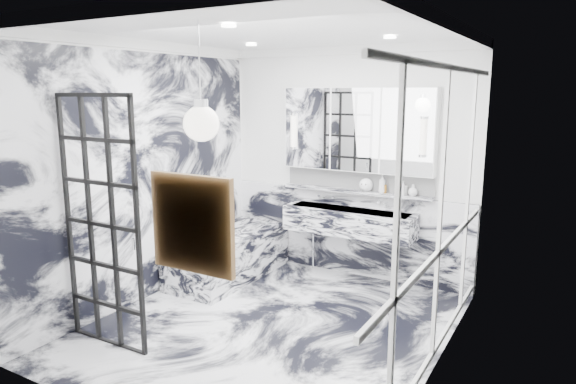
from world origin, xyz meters
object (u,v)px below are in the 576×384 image
Objects in this scene: mirror_cabinet at (357,130)px; bathtub at (229,255)px; crittall_door at (101,225)px; trough_sink at (349,221)px.

bathtub is (-1.32, -0.83, -1.54)m from mirror_cabinet.
mirror_cabinet is 2.20m from bathtub.
mirror_cabinet reaches higher than crittall_door.
mirror_cabinet is (1.25, 2.77, 0.70)m from crittall_door.
crittall_door is 1.36× the size of bathtub.
crittall_door is 2.91m from trough_sink.
crittall_door is at bearing -114.27° from mirror_cabinet.
trough_sink is 0.84× the size of mirror_cabinet.
crittall_door is 2.12m from bathtub.
trough_sink is 1.10m from mirror_cabinet.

